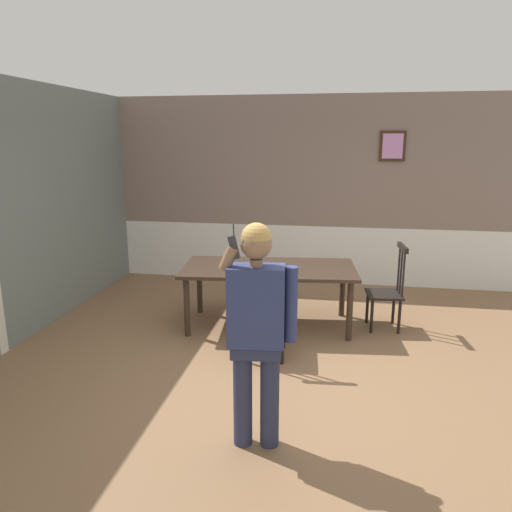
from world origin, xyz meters
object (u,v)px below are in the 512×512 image
(chair_by_doorway, at_px, (265,314))
(person_figure, at_px, (257,323))
(dining_table, at_px, (269,273))
(chair_near_window, at_px, (388,291))

(chair_by_doorway, xyz_separation_m, person_figure, (0.17, -1.48, 0.49))
(dining_table, relative_size, chair_by_doorway, 2.18)
(dining_table, height_order, chair_near_window, chair_near_window)
(chair_near_window, bearing_deg, chair_by_doorway, 121.37)
(dining_table, height_order, person_figure, person_figure)
(dining_table, distance_m, chair_near_window, 1.43)
(dining_table, bearing_deg, chair_by_doorway, -84.50)
(chair_near_window, xyz_separation_m, chair_by_doorway, (-1.33, -1.02, 0.00))
(person_figure, bearing_deg, chair_by_doorway, -89.09)
(chair_by_doorway, distance_m, person_figure, 1.57)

